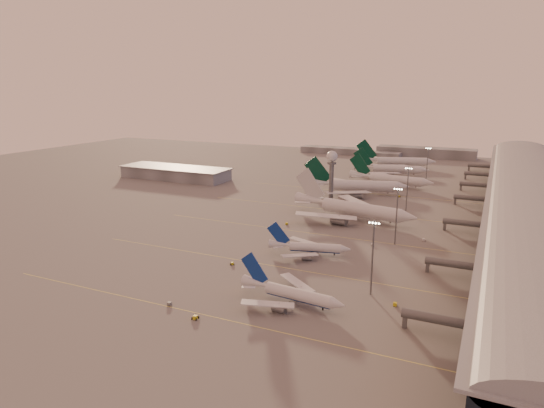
% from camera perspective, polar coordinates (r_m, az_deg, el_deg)
% --- Properties ---
extents(ground, '(700.00, 700.00, 0.00)m').
position_cam_1_polar(ground, '(183.56, -6.50, -7.37)').
color(ground, '#5B5959').
rests_on(ground, ground).
extents(taxiway_markings, '(180.00, 185.25, 0.02)m').
position_cam_1_polar(taxiway_markings, '(220.47, 7.89, -3.77)').
color(taxiway_markings, '#F2E655').
rests_on(taxiway_markings, ground).
extents(terminal, '(57.00, 362.00, 23.04)m').
position_cam_1_polar(terminal, '(262.15, 28.14, -0.09)').
color(terminal, black).
rests_on(terminal, ground).
extents(hangar, '(82.00, 27.00, 8.50)m').
position_cam_1_polar(hangar, '(359.99, -11.30, 3.64)').
color(hangar, slate).
rests_on(hangar, ground).
extents(radar_tower, '(6.40, 6.40, 31.10)m').
position_cam_1_polar(radar_tower, '(282.54, 7.04, 4.50)').
color(radar_tower, '#585A60').
rests_on(radar_tower, ground).
extents(mast_a, '(3.60, 0.56, 25.00)m').
position_cam_1_polar(mast_a, '(157.97, 11.75, -5.82)').
color(mast_a, '#585A60').
rests_on(mast_a, ground).
extents(mast_b, '(3.60, 0.56, 25.00)m').
position_cam_1_polar(mast_b, '(210.22, 14.45, -1.06)').
color(mast_b, '#585A60').
rests_on(mast_b, ground).
extents(mast_c, '(3.60, 0.56, 25.00)m').
position_cam_1_polar(mast_c, '(263.93, 15.64, 1.84)').
color(mast_c, '#585A60').
rests_on(mast_c, ground).
extents(mast_d, '(3.60, 0.56, 25.00)m').
position_cam_1_polar(mast_d, '(352.03, 17.80, 4.57)').
color(mast_d, '#585A60').
rests_on(mast_d, ground).
extents(distant_horizon, '(165.00, 37.50, 9.00)m').
position_cam_1_polar(distant_horizon, '(482.80, 14.33, 5.95)').
color(distant_horizon, slate).
rests_on(distant_horizon, ground).
extents(narrowbody_near, '(36.36, 28.89, 14.22)m').
position_cam_1_polar(narrowbody_near, '(152.61, 2.27, -10.64)').
color(narrowbody_near, silver).
rests_on(narrowbody_near, ground).
extents(narrowbody_mid, '(32.99, 26.00, 13.14)m').
position_cam_1_polar(narrowbody_mid, '(194.61, 4.40, -5.25)').
color(narrowbody_mid, silver).
rests_on(narrowbody_mid, ground).
extents(widebody_white, '(66.99, 53.17, 23.82)m').
position_cam_1_polar(widebody_white, '(247.92, 9.51, -0.87)').
color(widebody_white, silver).
rests_on(widebody_white, ground).
extents(greentail_a, '(62.89, 50.07, 23.47)m').
position_cam_1_polar(greentail_a, '(305.84, 9.95, 1.90)').
color(greentail_a, silver).
rests_on(greentail_a, ground).
extents(greentail_b, '(57.71, 46.39, 20.99)m').
position_cam_1_polar(greentail_b, '(334.22, 13.76, 2.63)').
color(greentail_b, silver).
rests_on(greentail_b, ground).
extents(greentail_c, '(55.67, 44.59, 20.37)m').
position_cam_1_polar(greentail_c, '(377.64, 13.83, 3.86)').
color(greentail_c, silver).
rests_on(greentail_c, ground).
extents(greentail_d, '(62.64, 49.85, 23.43)m').
position_cam_1_polar(greentail_d, '(412.22, 14.40, 4.70)').
color(greentail_d, silver).
rests_on(greentail_d, ground).
extents(gsv_truck_a, '(6.04, 3.07, 2.33)m').
position_cam_1_polar(gsv_truck_a, '(154.93, -11.84, -11.24)').
color(gsv_truck_a, slate).
rests_on(gsv_truck_a, ground).
extents(gsv_tug_near, '(2.48, 4.00, 1.12)m').
position_cam_1_polar(gsv_tug_near, '(145.71, -9.02, -13.06)').
color(gsv_tug_near, gold).
rests_on(gsv_tug_near, ground).
extents(gsv_catering_a, '(5.49, 2.76, 4.43)m').
position_cam_1_polar(gsv_catering_a, '(155.79, 14.40, -10.83)').
color(gsv_catering_a, gold).
rests_on(gsv_catering_a, ground).
extents(gsv_tug_mid, '(3.62, 3.70, 0.93)m').
position_cam_1_polar(gsv_tug_mid, '(184.88, -4.71, -7.01)').
color(gsv_tug_mid, gold).
rests_on(gsv_tug_mid, ground).
extents(gsv_truck_b, '(5.41, 2.75, 2.08)m').
position_cam_1_polar(gsv_truck_b, '(209.77, 11.86, -4.55)').
color(gsv_truck_b, silver).
rests_on(gsv_truck_b, ground).
extents(gsv_truck_c, '(5.59, 5.03, 2.25)m').
position_cam_1_polar(gsv_truck_c, '(235.97, 1.84, -2.18)').
color(gsv_truck_c, gold).
rests_on(gsv_truck_c, ground).
extents(gsv_catering_b, '(5.70, 4.17, 4.28)m').
position_cam_1_polar(gsv_catering_b, '(220.99, 17.51, -3.67)').
color(gsv_catering_b, silver).
rests_on(gsv_catering_b, ground).
extents(gsv_tug_far, '(4.62, 4.41, 1.15)m').
position_cam_1_polar(gsv_tug_far, '(269.65, 9.57, -0.46)').
color(gsv_tug_far, gold).
rests_on(gsv_tug_far, ground).
extents(gsv_truck_d, '(2.70, 4.94, 1.89)m').
position_cam_1_polar(gsv_truck_d, '(301.76, 4.13, 1.29)').
color(gsv_truck_d, silver).
rests_on(gsv_truck_d, ground).
extents(gsv_tug_hangar, '(4.08, 3.70, 1.00)m').
position_cam_1_polar(gsv_tug_hangar, '(303.83, 14.71, 0.87)').
color(gsv_tug_hangar, gold).
rests_on(gsv_tug_hangar, ground).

